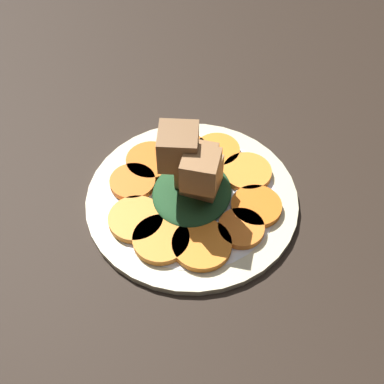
% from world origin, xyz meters
% --- Properties ---
extents(table_slab, '(1.20, 1.20, 0.02)m').
position_xyz_m(table_slab, '(0.00, 0.00, 0.01)').
color(table_slab, black).
rests_on(table_slab, ground).
extents(plate, '(0.28, 0.28, 0.01)m').
position_xyz_m(plate, '(0.00, 0.00, 0.03)').
color(plate, beige).
rests_on(plate, table_slab).
extents(carrot_slice_0, '(0.07, 0.07, 0.01)m').
position_xyz_m(carrot_slice_0, '(0.01, -0.08, 0.04)').
color(carrot_slice_0, orange).
rests_on(carrot_slice_0, plate).
extents(carrot_slice_1, '(0.07, 0.07, 0.01)m').
position_xyz_m(carrot_slice_1, '(0.06, -0.06, 0.04)').
color(carrot_slice_1, orange).
rests_on(carrot_slice_1, plate).
extents(carrot_slice_2, '(0.06, 0.06, 0.01)m').
position_xyz_m(carrot_slice_2, '(0.09, -0.01, 0.04)').
color(carrot_slice_2, orange).
rests_on(carrot_slice_2, plate).
extents(carrot_slice_3, '(0.07, 0.07, 0.01)m').
position_xyz_m(carrot_slice_3, '(0.07, 0.04, 0.04)').
color(carrot_slice_3, orange).
rests_on(carrot_slice_3, plate).
extents(carrot_slice_4, '(0.07, 0.07, 0.01)m').
position_xyz_m(carrot_slice_4, '(0.04, 0.07, 0.04)').
color(carrot_slice_4, orange).
rests_on(carrot_slice_4, plate).
extents(carrot_slice_5, '(0.06, 0.06, 0.01)m').
position_xyz_m(carrot_slice_5, '(-0.01, 0.08, 0.04)').
color(carrot_slice_5, orange).
rests_on(carrot_slice_5, plate).
extents(carrot_slice_6, '(0.07, 0.07, 0.01)m').
position_xyz_m(carrot_slice_6, '(-0.06, 0.05, 0.04)').
color(carrot_slice_6, orange).
rests_on(carrot_slice_6, plate).
extents(carrot_slice_7, '(0.07, 0.07, 0.01)m').
position_xyz_m(carrot_slice_7, '(-0.08, 0.01, 0.04)').
color(carrot_slice_7, orange).
rests_on(carrot_slice_7, plate).
extents(carrot_slice_8, '(0.07, 0.07, 0.01)m').
position_xyz_m(carrot_slice_8, '(-0.07, -0.04, 0.04)').
color(carrot_slice_8, orange).
rests_on(carrot_slice_8, plate).
extents(carrot_slice_9, '(0.06, 0.06, 0.01)m').
position_xyz_m(carrot_slice_9, '(-0.03, -0.08, 0.04)').
color(carrot_slice_9, orange).
rests_on(carrot_slice_9, plate).
extents(center_pile, '(0.11, 0.10, 0.11)m').
position_xyz_m(center_pile, '(0.00, -0.00, 0.07)').
color(center_pile, '#1E4723').
rests_on(center_pile, plate).
extents(fork, '(0.19, 0.06, 0.00)m').
position_xyz_m(fork, '(-0.01, -0.05, 0.03)').
color(fork, '#B2B2B7').
rests_on(fork, plate).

